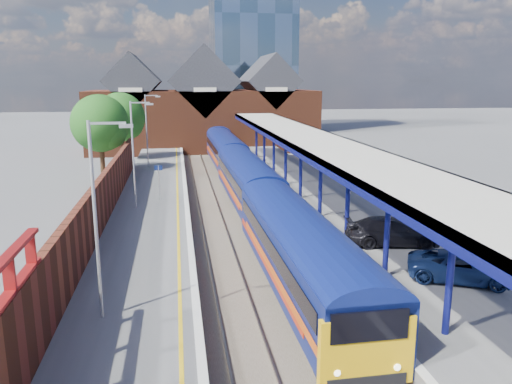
# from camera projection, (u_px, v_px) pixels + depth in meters

# --- Properties ---
(ground) EXTENTS (240.00, 240.00, 0.00)m
(ground) POSITION_uv_depth(u_px,v_px,m) (222.00, 193.00, 42.17)
(ground) COLOR #5B5B5E
(ground) RESTS_ON ground
(ballast_bed) EXTENTS (6.00, 76.00, 0.06)m
(ballast_bed) POSITION_uv_depth(u_px,v_px,m) (236.00, 226.00, 32.52)
(ballast_bed) COLOR #473D33
(ballast_bed) RESTS_ON ground
(rails) EXTENTS (4.51, 76.00, 0.14)m
(rails) POSITION_uv_depth(u_px,v_px,m) (236.00, 224.00, 32.50)
(rails) COLOR slate
(rails) RESTS_ON ground
(left_platform) EXTENTS (5.00, 76.00, 1.00)m
(left_platform) POSITION_uv_depth(u_px,v_px,m) (150.00, 222.00, 31.58)
(left_platform) COLOR #565659
(left_platform) RESTS_ON ground
(right_platform) EXTENTS (6.00, 76.00, 1.00)m
(right_platform) POSITION_uv_depth(u_px,v_px,m) (325.00, 215.00, 33.34)
(right_platform) COLOR #565659
(right_platform) RESTS_ON ground
(coping_left) EXTENTS (0.30, 76.00, 0.05)m
(coping_left) POSITION_uv_depth(u_px,v_px,m) (187.00, 213.00, 31.82)
(coping_left) COLOR silver
(coping_left) RESTS_ON left_platform
(coping_right) EXTENTS (0.30, 76.00, 0.05)m
(coping_right) POSITION_uv_depth(u_px,v_px,m) (284.00, 209.00, 32.79)
(coping_right) COLOR silver
(coping_right) RESTS_ON right_platform
(yellow_line) EXTENTS (0.14, 76.00, 0.01)m
(yellow_line) POSITION_uv_depth(u_px,v_px,m) (178.00, 213.00, 31.73)
(yellow_line) COLOR yellow
(yellow_line) RESTS_ON left_platform
(train) EXTENTS (3.02, 65.93, 3.45)m
(train) POSITION_uv_depth(u_px,v_px,m) (234.00, 161.00, 45.68)
(train) COLOR navy
(train) RESTS_ON ground
(canopy) EXTENTS (4.50, 52.00, 4.48)m
(canopy) POSITION_uv_depth(u_px,v_px,m) (312.00, 141.00, 34.10)
(canopy) COLOR #0F1259
(canopy) RESTS_ON right_platform
(lamp_post_b) EXTENTS (1.48, 0.18, 7.00)m
(lamp_post_b) POSITION_uv_depth(u_px,v_px,m) (99.00, 209.00, 16.97)
(lamp_post_b) COLOR #A5A8AA
(lamp_post_b) RESTS_ON left_platform
(lamp_post_c) EXTENTS (1.48, 0.18, 7.00)m
(lamp_post_c) POSITION_uv_depth(u_px,v_px,m) (135.00, 148.00, 32.39)
(lamp_post_c) COLOR #A5A8AA
(lamp_post_c) RESTS_ON left_platform
(lamp_post_d) EXTENTS (1.48, 0.18, 7.00)m
(lamp_post_d) POSITION_uv_depth(u_px,v_px,m) (148.00, 126.00, 47.81)
(lamp_post_d) COLOR #A5A8AA
(lamp_post_d) RESTS_ON left_platform
(platform_sign) EXTENTS (0.55, 0.08, 2.50)m
(platform_sign) POSITION_uv_depth(u_px,v_px,m) (159.00, 176.00, 35.03)
(platform_sign) COLOR #A5A8AA
(platform_sign) RESTS_ON left_platform
(brick_wall) EXTENTS (0.35, 50.00, 3.86)m
(brick_wall) POSITION_uv_depth(u_px,v_px,m) (88.00, 222.00, 24.52)
(brick_wall) COLOR #5F2B19
(brick_wall) RESTS_ON left_platform
(station_building) EXTENTS (30.00, 12.12, 13.78)m
(station_building) POSITION_uv_depth(u_px,v_px,m) (203.00, 109.00, 67.96)
(station_building) COLOR #5F2B19
(station_building) RESTS_ON ground
(glass_tower) EXTENTS (14.20, 14.20, 40.30)m
(glass_tower) POSITION_uv_depth(u_px,v_px,m) (251.00, 17.00, 87.49)
(glass_tower) COLOR #455F77
(glass_tower) RESTS_ON ground
(tree_near) EXTENTS (5.20, 5.20, 8.10)m
(tree_near) POSITION_uv_depth(u_px,v_px,m) (102.00, 125.00, 45.10)
(tree_near) COLOR #382314
(tree_near) RESTS_ON ground
(tree_far) EXTENTS (5.20, 5.20, 8.10)m
(tree_far) POSITION_uv_depth(u_px,v_px,m) (122.00, 118.00, 52.97)
(tree_far) COLOR #382314
(tree_far) RESTS_ON ground
(parked_car_dark) EXTENTS (5.07, 2.71, 1.40)m
(parked_car_dark) POSITION_uv_depth(u_px,v_px,m) (392.00, 231.00, 25.65)
(parked_car_dark) COLOR black
(parked_car_dark) RESTS_ON right_platform
(parked_car_blue) EXTENTS (4.88, 3.75, 1.23)m
(parked_car_blue) POSITION_uv_depth(u_px,v_px,m) (462.00, 267.00, 20.97)
(parked_car_blue) COLOR navy
(parked_car_blue) RESTS_ON right_platform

